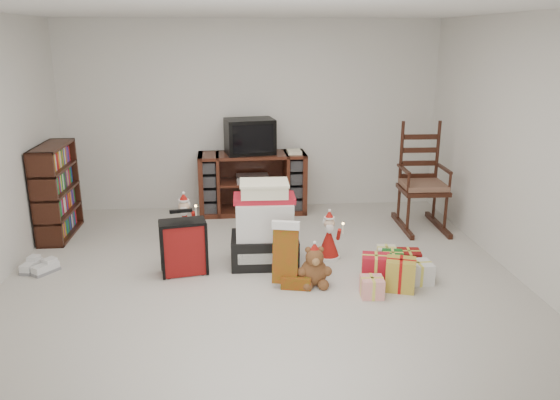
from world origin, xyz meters
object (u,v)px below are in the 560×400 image
object	(u,v)px
gift_pile	(265,229)
teddy_bear	(314,268)
rocking_chair	(421,190)
crt_television	(250,136)
tv_stand	(252,183)
mrs_claus_figurine	(185,223)
santa_figurine	(329,240)
bookshelf	(57,193)
gift_cluster	(392,268)
red_suitcase	(184,247)
sneaker_pair	(38,267)

from	to	relation	value
gift_pile	teddy_bear	bearing A→B (deg)	-50.53
rocking_chair	crt_television	distance (m)	2.27
tv_stand	mrs_claus_figurine	xyz separation A→B (m)	(-0.82, -1.02, -0.18)
crt_television	santa_figurine	bearing A→B (deg)	-74.99
bookshelf	tv_stand	bearing A→B (deg)	16.69
gift_pile	rocking_chair	bearing A→B (deg)	28.30
santa_figurine	gift_cluster	world-z (taller)	santa_figurine
red_suitcase	teddy_bear	xyz separation A→B (m)	(1.25, -0.37, -0.11)
bookshelf	rocking_chair	size ratio (longest dim) A/B	0.81
gift_pile	bookshelf	bearing A→B (deg)	157.22
rocking_chair	gift_pile	xyz separation A→B (m)	(-1.99, -1.01, -0.08)
rocking_chair	crt_television	bearing A→B (deg)	161.62
tv_stand	teddy_bear	world-z (taller)	tv_stand
bookshelf	teddy_bear	distance (m)	3.26
bookshelf	gift_pile	size ratio (longest dim) A/B	1.26
sneaker_pair	crt_television	bearing A→B (deg)	61.05
bookshelf	gift_pile	world-z (taller)	bookshelf
gift_pile	teddy_bear	world-z (taller)	gift_pile
teddy_bear	sneaker_pair	distance (m)	2.77
teddy_bear	mrs_claus_figurine	distance (m)	1.83
gift_pile	gift_cluster	bearing A→B (deg)	-20.24
bookshelf	santa_figurine	size ratio (longest dim) A/B	2.03
rocking_chair	red_suitcase	world-z (taller)	rocking_chair
santa_figurine	mrs_claus_figurine	size ratio (longest dim) A/B	0.92
mrs_claus_figurine	santa_figurine	bearing A→B (deg)	-22.31
rocking_chair	teddy_bear	xyz separation A→B (m)	(-1.55, -1.57, -0.29)
santa_figurine	red_suitcase	bearing A→B (deg)	-169.97
crt_television	gift_pile	bearing A→B (deg)	-96.91
bookshelf	crt_television	xyz separation A→B (m)	(2.29, 0.71, 0.51)
bookshelf	sneaker_pair	bearing A→B (deg)	-85.36
rocking_chair	gift_cluster	bearing A→B (deg)	-115.73
teddy_bear	mrs_claus_figurine	size ratio (longest dim) A/B	0.66
gift_pile	sneaker_pair	xyz separation A→B (m)	(-2.28, -0.02, -0.33)
tv_stand	mrs_claus_figurine	size ratio (longest dim) A/B	2.45
tv_stand	gift_pile	distance (m)	1.75
bookshelf	gift_pile	bearing A→B (deg)	-24.02
red_suitcase	sneaker_pair	distance (m)	1.50
red_suitcase	tv_stand	bearing A→B (deg)	58.18
gift_cluster	santa_figurine	bearing A→B (deg)	133.37
rocking_chair	sneaker_pair	size ratio (longest dim) A/B	3.48
mrs_claus_figurine	sneaker_pair	size ratio (longest dim) A/B	1.50
red_suitcase	gift_cluster	world-z (taller)	red_suitcase
tv_stand	bookshelf	xyz separation A→B (m)	(-2.31, -0.69, 0.12)
red_suitcase	mrs_claus_figurine	bearing A→B (deg)	83.49
mrs_claus_figurine	crt_television	bearing A→B (deg)	52.67
rocking_chair	teddy_bear	size ratio (longest dim) A/B	3.49
gift_pile	sneaker_pair	size ratio (longest dim) A/B	2.23
santa_figurine	mrs_claus_figurine	bearing A→B (deg)	157.69
santa_figurine	crt_television	bearing A→B (deg)	114.65
tv_stand	sneaker_pair	size ratio (longest dim) A/B	3.68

